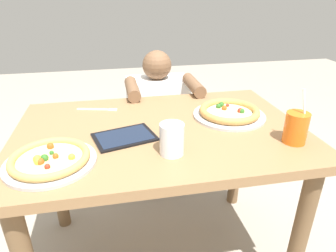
{
  "coord_description": "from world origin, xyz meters",
  "views": [
    {
      "loc": [
        -0.19,
        -1.15,
        1.31
      ],
      "look_at": [
        0.03,
        -0.05,
        0.78
      ],
      "focal_mm": 31.8,
      "sensor_mm": 36.0,
      "label": 1
    }
  ],
  "objects_px": {
    "fork": "(99,109)",
    "drink_cup_colored": "(296,128)",
    "pizza_far": "(229,112)",
    "tablet": "(125,137)",
    "diner_seated": "(158,127)",
    "pizza_near": "(50,159)",
    "water_cup_clear": "(172,139)"
  },
  "relations": [
    {
      "from": "fork",
      "to": "drink_cup_colored",
      "type": "bearing_deg",
      "value": -33.0
    },
    {
      "from": "pizza_far",
      "to": "tablet",
      "type": "xyz_separation_m",
      "value": [
        -0.5,
        -0.12,
        -0.02
      ]
    },
    {
      "from": "tablet",
      "to": "diner_seated",
      "type": "distance_m",
      "value": 0.86
    },
    {
      "from": "pizza_near",
      "to": "water_cup_clear",
      "type": "height_order",
      "value": "water_cup_clear"
    },
    {
      "from": "drink_cup_colored",
      "to": "tablet",
      "type": "height_order",
      "value": "drink_cup_colored"
    },
    {
      "from": "fork",
      "to": "diner_seated",
      "type": "xyz_separation_m",
      "value": [
        0.36,
        0.42,
        -0.33
      ]
    },
    {
      "from": "diner_seated",
      "to": "tablet",
      "type": "bearing_deg",
      "value": -109.07
    },
    {
      "from": "diner_seated",
      "to": "water_cup_clear",
      "type": "bearing_deg",
      "value": -95.93
    },
    {
      "from": "fork",
      "to": "diner_seated",
      "type": "height_order",
      "value": "diner_seated"
    },
    {
      "from": "water_cup_clear",
      "to": "tablet",
      "type": "distance_m",
      "value": 0.23
    },
    {
      "from": "pizza_far",
      "to": "drink_cup_colored",
      "type": "bearing_deg",
      "value": -61.7
    },
    {
      "from": "drink_cup_colored",
      "to": "fork",
      "type": "bearing_deg",
      "value": 147.0
    },
    {
      "from": "drink_cup_colored",
      "to": "pizza_near",
      "type": "bearing_deg",
      "value": 178.83
    },
    {
      "from": "diner_seated",
      "to": "drink_cup_colored",
      "type": "bearing_deg",
      "value": -66.4
    },
    {
      "from": "fork",
      "to": "diner_seated",
      "type": "relative_size",
      "value": 0.21
    },
    {
      "from": "tablet",
      "to": "diner_seated",
      "type": "bearing_deg",
      "value": 70.93
    },
    {
      "from": "pizza_far",
      "to": "drink_cup_colored",
      "type": "height_order",
      "value": "drink_cup_colored"
    },
    {
      "from": "water_cup_clear",
      "to": "diner_seated",
      "type": "relative_size",
      "value": 0.13
    },
    {
      "from": "diner_seated",
      "to": "pizza_near",
      "type": "bearing_deg",
      "value": -120.39
    },
    {
      "from": "pizza_far",
      "to": "tablet",
      "type": "bearing_deg",
      "value": -165.99
    },
    {
      "from": "water_cup_clear",
      "to": "diner_seated",
      "type": "bearing_deg",
      "value": 84.07
    },
    {
      "from": "drink_cup_colored",
      "to": "water_cup_clear",
      "type": "xyz_separation_m",
      "value": [
        -0.49,
        0.01,
        -0.0
      ]
    },
    {
      "from": "tablet",
      "to": "diner_seated",
      "type": "height_order",
      "value": "diner_seated"
    },
    {
      "from": "fork",
      "to": "tablet",
      "type": "relative_size",
      "value": 0.73
    },
    {
      "from": "water_cup_clear",
      "to": "tablet",
      "type": "relative_size",
      "value": 0.43
    },
    {
      "from": "pizza_near",
      "to": "fork",
      "type": "distance_m",
      "value": 0.5
    },
    {
      "from": "pizza_near",
      "to": "drink_cup_colored",
      "type": "distance_m",
      "value": 0.92
    },
    {
      "from": "pizza_near",
      "to": "diner_seated",
      "type": "xyz_separation_m",
      "value": [
        0.52,
        0.89,
        -0.35
      ]
    },
    {
      "from": "drink_cup_colored",
      "to": "water_cup_clear",
      "type": "distance_m",
      "value": 0.49
    },
    {
      "from": "pizza_near",
      "to": "fork",
      "type": "relative_size",
      "value": 1.57
    },
    {
      "from": "water_cup_clear",
      "to": "fork",
      "type": "height_order",
      "value": "water_cup_clear"
    },
    {
      "from": "pizza_near",
      "to": "tablet",
      "type": "xyz_separation_m",
      "value": [
        0.27,
        0.15,
        -0.01
      ]
    }
  ]
}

